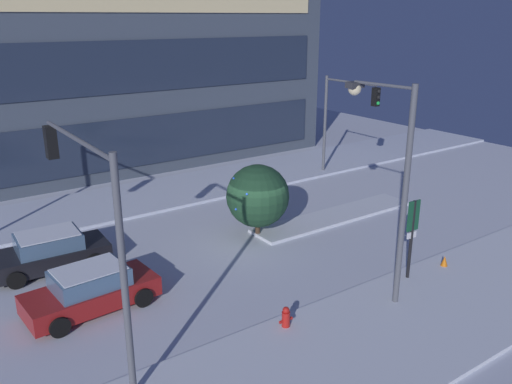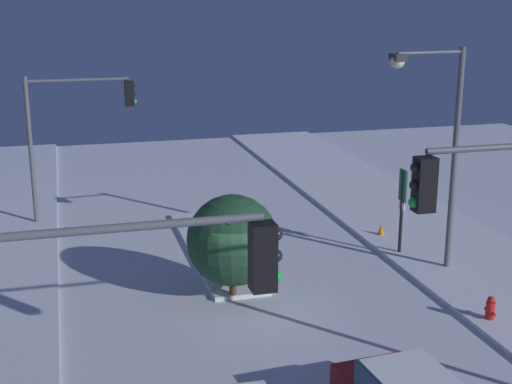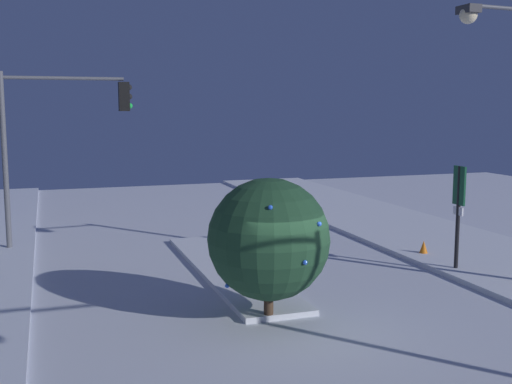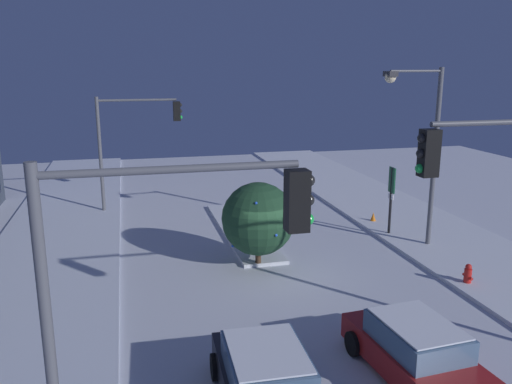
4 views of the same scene
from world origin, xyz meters
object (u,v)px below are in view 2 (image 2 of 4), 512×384
Objects in this scene: traffic_light_corner_far_left at (106,347)px; parking_info_sign at (402,201)px; decorated_tree_median at (232,240)px; construction_cone at (381,231)px; street_lamp_arched at (438,130)px; traffic_light_corner_far_right at (73,121)px; fire_hydrant at (490,310)px.

traffic_light_corner_far_left reaches higher than parking_info_sign.
construction_cone is at bearing -59.17° from decorated_tree_median.
parking_info_sign is 5.73× the size of construction_cone.
traffic_light_corner_far_left is 1.97× the size of parking_info_sign.
street_lamp_arched is 2.27× the size of decorated_tree_median.
construction_cone is (14.76, -11.14, -4.06)m from traffic_light_corner_far_left.
street_lamp_arched is at bearing 44.69° from traffic_light_corner_far_left.
decorated_tree_median is (-9.25, -4.27, -2.30)m from traffic_light_corner_far_right.
street_lamp_arched is 5.96m from fire_hydrant.
parking_info_sign reaches higher than fire_hydrant.
decorated_tree_median reaches higher than construction_cone.
traffic_light_corner_far_right is 14.25m from street_lamp_arched.
fire_hydrant is at bearing -49.69° from traffic_light_corner_far_right.
traffic_light_corner_far_right is at bearing 64.93° from construction_cone.
fire_hydrant is at bearing 92.48° from parking_info_sign.
fire_hydrant is 1.49× the size of construction_cone.
traffic_light_corner_far_right is at bearing -30.49° from parking_info_sign.
traffic_light_corner_far_left is at bearing 52.11° from parking_info_sign.
street_lamp_arched reaches higher than traffic_light_corner_far_right.
street_lamp_arched is 5.90m from construction_cone.
construction_cone is (7.66, -0.19, -0.12)m from fire_hydrant.
traffic_light_corner_far_left is at bearing 142.95° from construction_cone.
traffic_light_corner_far_left is 18.94m from construction_cone.
fire_hydrant is at bearing 178.56° from construction_cone.
decorated_tree_median is (-0.36, 6.85, -2.97)m from street_lamp_arched.
traffic_light_corner_far_left is at bearing -90.17° from traffic_light_corner_far_right.
traffic_light_corner_far_right is 0.81× the size of street_lamp_arched.
street_lamp_arched is at bearing -38.69° from traffic_light_corner_far_right.
parking_info_sign is at bearing -88.08° from street_lamp_arched.
parking_info_sign is at bearing 174.76° from construction_cone.
street_lamp_arched reaches higher than construction_cone.
parking_info_sign reaches higher than construction_cone.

